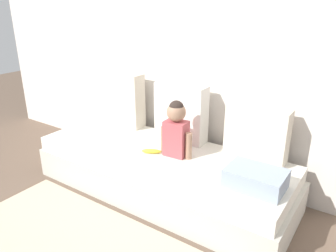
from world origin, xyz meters
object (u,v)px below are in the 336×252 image
(couch, at_px, (161,172))
(toddler, at_px, (176,128))
(throw_pillow_center, at_px, (181,113))
(folded_blanket, at_px, (256,178))
(throw_pillow_left, at_px, (122,99))
(throw_pillow_right, at_px, (257,133))
(banana, at_px, (152,151))

(couch, distance_m, toddler, 0.47)
(throw_pillow_center, distance_m, folded_blanket, 1.00)
(throw_pillow_left, bearing_deg, couch, -23.76)
(throw_pillow_center, xyz_separation_m, folded_blanket, (0.88, -0.42, -0.20))
(couch, height_order, throw_pillow_right, throw_pillow_right)
(couch, bearing_deg, throw_pillow_left, 156.24)
(couch, distance_m, throw_pillow_right, 0.90)
(throw_pillow_left, relative_size, banana, 3.24)
(throw_pillow_center, relative_size, folded_blanket, 1.32)
(folded_blanket, bearing_deg, couch, 173.25)
(throw_pillow_left, relative_size, folded_blanket, 1.38)
(couch, xyz_separation_m, toddler, (0.14, 0.01, 0.45))
(folded_blanket, bearing_deg, throw_pillow_center, 154.46)
(throw_pillow_center, bearing_deg, folded_blanket, -25.54)
(toddler, relative_size, banana, 2.82)
(throw_pillow_right, xyz_separation_m, folded_blanket, (0.16, -0.42, -0.16))
(throw_pillow_right, distance_m, toddler, 0.65)
(couch, relative_size, toddler, 4.85)
(couch, distance_m, throw_pillow_center, 0.57)
(throw_pillow_left, distance_m, toddler, 0.92)
(couch, relative_size, throw_pillow_center, 4.39)
(throw_pillow_left, distance_m, throw_pillow_right, 1.44)
(throw_pillow_right, relative_size, toddler, 1.05)
(throw_pillow_center, xyz_separation_m, throw_pillow_right, (0.72, 0.00, -0.04))
(banana, bearing_deg, throw_pillow_center, 83.96)
(throw_pillow_right, xyz_separation_m, banana, (-0.76, -0.40, -0.21))
(folded_blanket, bearing_deg, toddler, 170.98)
(couch, relative_size, folded_blanket, 5.81)
(throw_pillow_right, bearing_deg, banana, -152.41)
(couch, relative_size, throw_pillow_right, 4.64)
(banana, bearing_deg, folded_blanket, -1.43)
(throw_pillow_center, relative_size, toddler, 1.10)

